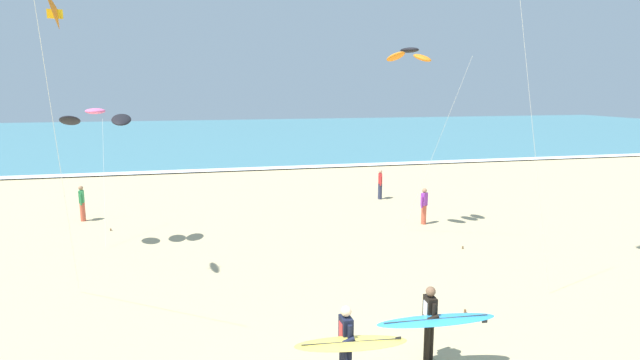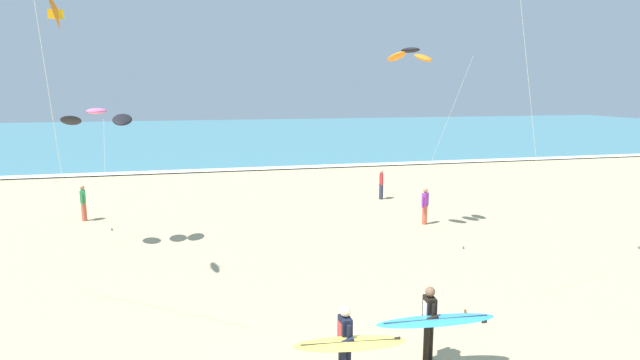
{
  "view_description": "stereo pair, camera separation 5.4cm",
  "coord_description": "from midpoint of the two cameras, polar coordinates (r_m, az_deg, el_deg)",
  "views": [
    {
      "loc": [
        -3.08,
        -7.26,
        5.79
      ],
      "look_at": [
        -0.06,
        5.22,
        3.49
      ],
      "focal_mm": 28.75,
      "sensor_mm": 36.0,
      "label": 1
    },
    {
      "loc": [
        -3.03,
        -7.27,
        5.79
      ],
      "look_at": [
        -0.06,
        5.22,
        3.49
      ],
      "focal_mm": 28.75,
      "sensor_mm": 36.0,
      "label": 2
    }
  ],
  "objects": [
    {
      "name": "surfer_lead",
      "position": [
        11.28,
        12.57,
        -14.97
      ],
      "size": [
        2.57,
        0.99,
        1.71
      ],
      "color": "black",
      "rests_on": "ground"
    },
    {
      "name": "ocean_water",
      "position": [
        66.68,
        -10.74,
        5.03
      ],
      "size": [
        160.0,
        60.0,
        0.08
      ],
      "primitive_type": "cube",
      "color": "teal",
      "rests_on": "ground"
    },
    {
      "name": "kite_arc_rose_mid",
      "position": [
        19.69,
        -23.52,
        6.42
      ],
      "size": [
        2.4,
        3.17,
        5.11
      ],
      "color": "black",
      "rests_on": "ground"
    },
    {
      "name": "surfer_trailing",
      "position": [
        10.19,
        3.31,
        -17.61
      ],
      "size": [
        2.25,
        0.98,
        1.71
      ],
      "color": "black",
      "rests_on": "ground"
    },
    {
      "name": "shoreline_foam",
      "position": [
        37.23,
        -8.51,
        1.23
      ],
      "size": [
        160.0,
        1.33,
        0.01
      ],
      "primitive_type": "cube",
      "color": "white",
      "rests_on": "ocean_water"
    },
    {
      "name": "bystander_green_top",
      "position": [
        24.91,
        -24.79,
        -2.33
      ],
      "size": [
        0.22,
        0.5,
        1.59
      ],
      "color": "#D8593F",
      "rests_on": "ground"
    },
    {
      "name": "kite_delta_amber_high",
      "position": [
        15.69,
        -27.3,
        16.45
      ],
      "size": [
        0.98,
        5.05,
        8.39
      ],
      "color": "orange",
      "rests_on": "ground"
    },
    {
      "name": "bystander_red_top",
      "position": [
        27.23,
        6.89,
        -0.46
      ],
      "size": [
        0.25,
        0.49,
        1.59
      ],
      "color": "#2D334C",
      "rests_on": "ground"
    },
    {
      "name": "bystander_purple_top",
      "position": [
        22.51,
        11.67,
        -2.84
      ],
      "size": [
        0.42,
        0.34,
        1.59
      ],
      "color": "#D8593F",
      "rests_on": "ground"
    },
    {
      "name": "kite_arc_charcoal_far",
      "position": [
        20.85,
        10.1,
        13.51
      ],
      "size": [
        2.21,
        3.66,
        7.36
      ],
      "color": "orange",
      "rests_on": "ground"
    }
  ]
}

